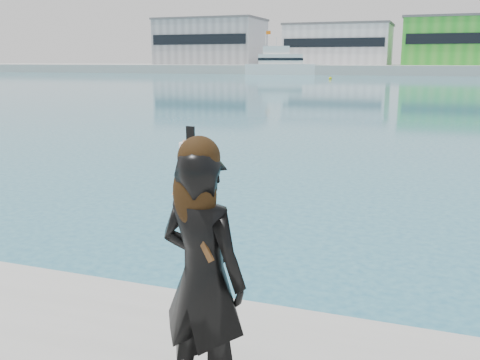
# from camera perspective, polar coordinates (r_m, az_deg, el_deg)

# --- Properties ---
(far_quay) EXTENTS (320.00, 40.00, 2.00)m
(far_quay) POSITION_cam_1_polar(r_m,az_deg,el_deg) (133.47, 20.03, 11.03)
(far_quay) COLOR #9E9E99
(far_quay) RESTS_ON ground
(warehouse_grey_left) EXTENTS (26.52, 16.36, 11.50)m
(warehouse_grey_left) POSITION_cam_1_polar(r_m,az_deg,el_deg) (142.79, -3.12, 14.52)
(warehouse_grey_left) COLOR gray
(warehouse_grey_left) RESTS_ON far_quay
(warehouse_white) EXTENTS (24.48, 15.35, 9.50)m
(warehouse_white) POSITION_cam_1_polar(r_m,az_deg,el_deg) (133.41, 10.46, 14.04)
(warehouse_white) COLOR silver
(warehouse_white) RESTS_ON far_quay
(warehouse_green) EXTENTS (30.60, 16.36, 10.50)m
(warehouse_green) POSITION_cam_1_polar(r_m,az_deg,el_deg) (131.70, 23.81, 13.45)
(warehouse_green) COLOR green
(warehouse_green) RESTS_ON far_quay
(flagpole_left) EXTENTS (1.28, 0.16, 8.00)m
(flagpole_left) POSITION_cam_1_polar(r_m,az_deg,el_deg) (130.32, 2.80, 14.17)
(flagpole_left) COLOR silver
(flagpole_left) RESTS_ON far_quay
(motor_yacht) EXTENTS (17.53, 9.22, 7.88)m
(motor_yacht) POSITION_cam_1_polar(r_m,az_deg,el_deg) (118.08, 4.55, 12.21)
(motor_yacht) COLOR white
(motor_yacht) RESTS_ON ground
(buoy_far) EXTENTS (0.50, 0.50, 0.50)m
(buoy_far) POSITION_cam_1_polar(r_m,az_deg,el_deg) (90.78, 9.61, 10.56)
(buoy_far) COLOR #D8D10B
(buoy_far) RESTS_ON ground
(woman) EXTENTS (0.70, 0.54, 1.81)m
(woman) POSITION_cam_1_polar(r_m,az_deg,el_deg) (3.47, -4.04, -9.67)
(woman) COLOR black
(woman) RESTS_ON near_quay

